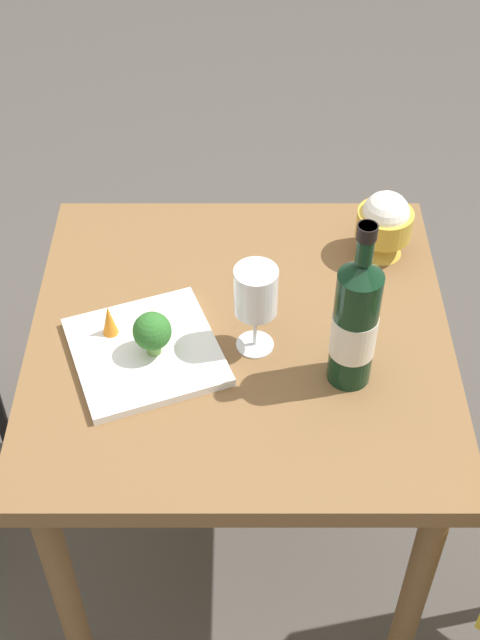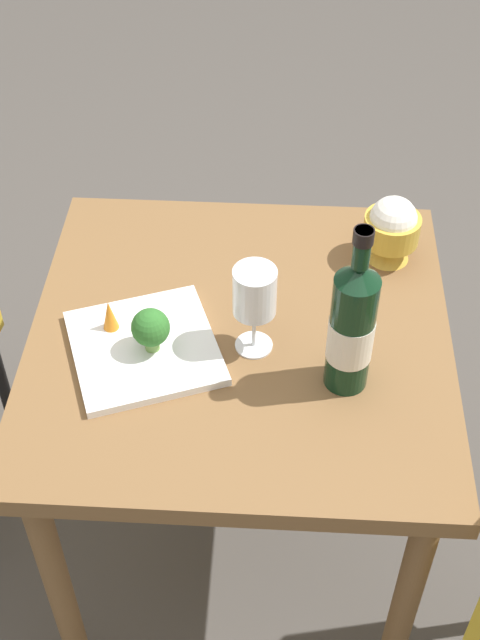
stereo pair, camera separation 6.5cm
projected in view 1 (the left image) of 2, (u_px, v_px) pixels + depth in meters
The scene contains 8 objects.
ground_plane at pixel (240, 540), 2.09m from camera, with size 8.00×8.00×0.00m, color #4C4742.
dining_table at pixel (240, 369), 1.65m from camera, with size 0.77×0.77×0.73m.
wine_bottle at pixel (355, 322), 1.40m from camera, with size 0.08×0.08×0.33m.
wine_glass at pixel (256, 293), 1.46m from camera, with size 0.08×0.08×0.18m.
rice_bowl at pixel (384, 223), 1.68m from camera, with size 0.11×0.11×0.14m.
serving_plate at pixel (146, 352), 1.53m from camera, with size 0.32×0.32×0.02m.
broccoli_floret at pixel (152, 332), 1.48m from camera, with size 0.07×0.07×0.09m.
carrot_garnish_left at pixel (109, 320), 1.53m from camera, with size 0.03×0.03×0.06m.
Camera 1 is at (-0.00, -1.10, 1.85)m, focal length 48.33 mm.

